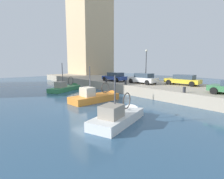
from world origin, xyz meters
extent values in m
plane|color=#335675|center=(0.00, 0.00, 0.00)|extent=(80.00, 80.00, 0.00)
cube|color=#ADA08C|center=(11.50, 0.00, 0.60)|extent=(9.00, 56.00, 1.20)
cube|color=white|center=(-1.21, -5.79, 0.00)|extent=(5.23, 3.33, 1.26)
cone|color=white|center=(1.43, -4.88, 0.00)|extent=(1.39, 1.86, 1.66)
cube|color=#9E7A51|center=(-1.21, -5.79, 0.57)|extent=(5.00, 3.13, 0.08)
cube|color=gray|center=(-2.02, -6.06, 1.02)|extent=(1.77, 1.59, 0.82)
cylinder|color=#4C4C51|center=(-1.60, -5.92, 1.92)|extent=(0.10, 0.10, 2.71)
torus|color=#3F3833|center=(0.08, -5.34, 1.30)|extent=(1.20, 0.48, 1.24)
sphere|color=white|center=(-2.93, -5.30, 0.19)|extent=(0.32, 0.32, 0.32)
cube|color=orange|center=(1.60, 0.89, 0.00)|extent=(5.43, 2.23, 1.35)
cone|color=orange|center=(4.62, 1.02, 0.00)|extent=(0.97, 1.85, 1.81)
cube|color=#9E7A51|center=(1.60, 0.89, 0.61)|extent=(5.21, 2.06, 0.08)
cube|color=#B7AD99|center=(0.70, 0.86, 1.12)|extent=(1.16, 1.39, 0.94)
cylinder|color=#4C4C51|center=(1.03, 0.87, 2.16)|extent=(0.10, 0.10, 3.10)
torus|color=#3F3833|center=(3.10, 0.96, 1.30)|extent=(1.16, 0.13, 1.16)
sphere|color=white|center=(-0.05, 1.94, 0.20)|extent=(0.32, 0.32, 0.32)
cube|color=#388951|center=(2.51, 9.65, 0.00)|extent=(5.71, 4.15, 1.17)
cone|color=#388951|center=(5.25, 11.06, 0.00)|extent=(1.56, 1.90, 1.67)
cube|color=#896B4C|center=(2.51, 9.65, 0.53)|extent=(5.45, 3.92, 0.08)
cube|color=gray|center=(1.74, 9.25, 0.99)|extent=(1.87, 1.68, 0.84)
cylinder|color=#4C4C51|center=(2.15, 9.46, 2.27)|extent=(0.10, 0.10, 3.47)
torus|color=#3F3833|center=(3.87, 10.35, 1.29)|extent=(1.20, 0.67, 1.31)
sphere|color=white|center=(0.58, 9.81, 0.18)|extent=(0.32, 0.32, 0.32)
cube|color=gold|center=(12.69, -2.96, 1.73)|extent=(2.05, 4.49, 0.52)
cube|color=#384756|center=(12.71, -3.18, 2.26)|extent=(1.67, 2.56, 0.56)
cylinder|color=black|center=(11.73, -1.57, 1.52)|extent=(0.28, 0.66, 0.64)
cylinder|color=black|center=(13.37, -1.41, 1.52)|extent=(0.28, 0.66, 0.64)
cylinder|color=black|center=(12.02, -4.51, 1.52)|extent=(0.28, 0.66, 0.64)
cylinder|color=black|center=(13.65, -4.35, 1.52)|extent=(0.28, 0.66, 0.64)
cube|color=#334C9E|center=(9.28, 6.37, 1.72)|extent=(1.84, 4.16, 0.50)
cube|color=#384756|center=(9.29, 6.17, 2.26)|extent=(1.58, 2.35, 0.57)
cylinder|color=black|center=(8.38, 7.75, 1.52)|extent=(0.24, 0.65, 0.64)
cylinder|color=black|center=(10.10, 7.80, 1.52)|extent=(0.24, 0.65, 0.64)
cylinder|color=black|center=(8.47, 4.95, 1.52)|extent=(0.24, 0.65, 0.64)
cylinder|color=black|center=(10.18, 5.00, 1.52)|extent=(0.24, 0.65, 0.64)
cylinder|color=black|center=(8.49, -8.23, 1.52)|extent=(0.23, 0.64, 0.64)
cylinder|color=black|center=(10.23, -8.21, 1.52)|extent=(0.23, 0.64, 0.64)
cube|color=silver|center=(10.03, 1.40, 1.76)|extent=(1.69, 4.16, 0.59)
cube|color=#384756|center=(10.03, 1.20, 2.34)|extent=(1.48, 2.33, 0.57)
cylinder|color=black|center=(9.19, 2.80, 1.52)|extent=(0.23, 0.64, 0.64)
cylinder|color=black|center=(10.84, 2.82, 1.52)|extent=(0.23, 0.64, 0.64)
cylinder|color=black|center=(9.22, -0.01, 1.52)|extent=(0.23, 0.64, 0.64)
cylinder|color=black|center=(10.87, 0.01, 1.52)|extent=(0.23, 0.64, 0.64)
cylinder|color=#2D2D33|center=(7.35, -6.00, 1.48)|extent=(0.28, 0.28, 0.55)
cylinder|color=#2D2D33|center=(7.35, 2.00, 1.48)|extent=(0.28, 0.28, 0.55)
cylinder|color=#2D2D33|center=(7.35, 6.00, 1.48)|extent=(0.28, 0.28, 0.55)
cylinder|color=#38383D|center=(13.00, 3.23, 3.45)|extent=(0.12, 0.12, 4.50)
sphere|color=#F2EACC|center=(13.00, 3.23, 5.85)|extent=(0.36, 0.36, 0.36)
cube|color=#D1B284|center=(16.79, 24.03, 10.38)|extent=(8.22, 8.71, 20.77)
camera|label=1|loc=(-9.23, -14.44, 4.11)|focal=28.86mm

